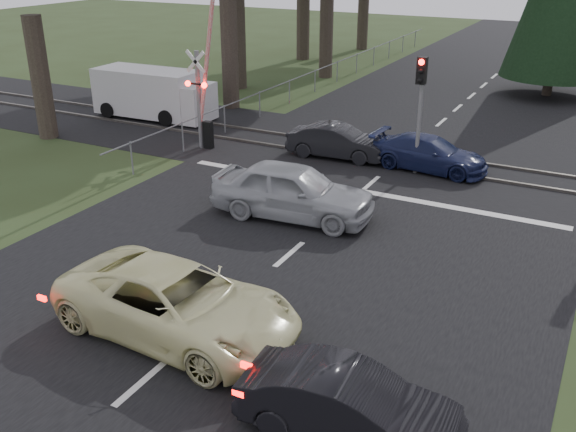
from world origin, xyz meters
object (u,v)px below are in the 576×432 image
Objects in this scene: crossing_signal at (204,97)px; white_van at (156,94)px; blue_sedan at (429,154)px; cream_coupe at (177,303)px; dark_hatchback at (349,405)px; silver_car at (293,191)px; dark_car_far at (337,142)px; traffic_signal_center at (420,96)px.

crossing_signal is 5.58m from white_van.
crossing_signal reaches higher than blue_sedan.
crossing_signal reaches higher than white_van.
crossing_signal reaches higher than cream_coupe.
dark_hatchback is 0.77× the size of silver_car.
blue_sedan is at bearing -7.60° from white_van.
dark_hatchback is 9.28m from silver_car.
dark_hatchback is 14.10m from blue_sedan.
silver_car is at bearing -36.05° from white_van.
crossing_signal is 5.47m from dark_car_far.
cream_coupe is at bearing -52.31° from white_van.
silver_car is 6.51m from blue_sedan.
blue_sedan is at bearing 10.27° from crossing_signal.
dark_car_far is at bearing 20.20° from dark_hatchback.
traffic_signal_center is at bearing 8.64° from dark_hatchback.
crossing_signal is 7.77m from silver_car.
white_van is at bearing 171.27° from traffic_signal_center.
blue_sedan is (1.67, 12.70, -0.13)m from cream_coupe.
crossing_signal is at bearing -33.51° from white_van.
blue_sedan is 3.49m from dark_car_far.
white_van is at bearing 42.32° from dark_hatchback.
dark_hatchback is 22.00m from white_van.
cream_coupe is at bearing 71.16° from dark_hatchback.
dark_hatchback is at bearing -164.84° from blue_sedan.
blue_sedan is at bearing 6.81° from dark_hatchback.
crossing_signal is 1.22× the size of white_van.
white_van reaches higher than blue_sedan.
white_van is (-13.27, 1.32, 0.51)m from blue_sedan.
cream_coupe is at bearing -175.49° from dark_car_far.
cream_coupe is at bearing 176.78° from blue_sedan.
dark_car_far is at bearing 11.24° from cream_coupe.
crossing_signal reaches higher than silver_car.
crossing_signal is 1.66× the size of blue_sedan.
traffic_signal_center reaches higher than cream_coupe.
silver_car is at bearing -173.07° from dark_car_far.
blue_sedan is (0.31, 0.66, -2.20)m from traffic_signal_center.
white_van is (-11.60, 14.03, 0.37)m from cream_coupe.
cream_coupe is at bearing -58.17° from crossing_signal.
white_van is (-9.79, 1.55, 0.49)m from dark_car_far.
cream_coupe is at bearing -178.85° from silver_car.
cream_coupe is 1.27× the size of blue_sedan.
white_van is at bearing 42.56° from cream_coupe.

